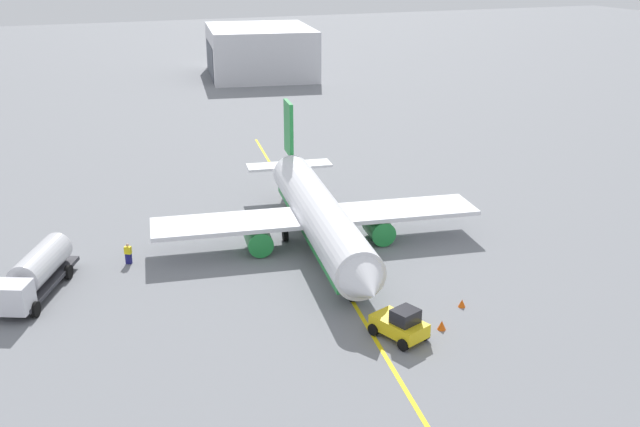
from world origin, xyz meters
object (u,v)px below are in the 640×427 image
object	(u,v)px
refueling_worker	(128,254)
pushback_tug	(400,324)
fuel_tanker	(36,273)
safety_cone_nose	(442,325)
airplane	(319,215)
safety_cone_wingtip	(462,303)

from	to	relation	value
refueling_worker	pushback_tug	bearing A→B (deg)	38.70
fuel_tanker	refueling_worker	distance (m)	7.63
refueling_worker	safety_cone_nose	size ratio (longest dim) A/B	2.64
fuel_tanker	airplane	bearing A→B (deg)	93.31
airplane	safety_cone_nose	distance (m)	16.88
airplane	safety_cone_wingtip	xyz separation A→B (m)	(14.25, 5.28, -2.37)
airplane	pushback_tug	world-z (taller)	airplane
refueling_worker	safety_cone_wingtip	size ratio (longest dim) A/B	2.94
fuel_tanker	pushback_tug	size ratio (longest dim) A/B	2.45
refueling_worker	safety_cone_wingtip	distance (m)	26.34
fuel_tanker	refueling_worker	xyz separation A→B (m)	(-3.17, 6.88, -0.90)
safety_cone_nose	safety_cone_wingtip	distance (m)	3.75
refueling_worker	safety_cone_nose	bearing A→B (deg)	44.11
refueling_worker	fuel_tanker	bearing A→B (deg)	-65.29
airplane	fuel_tanker	distance (m)	22.48
airplane	refueling_worker	bearing A→B (deg)	-96.87
safety_cone_wingtip	airplane	bearing A→B (deg)	-159.67
pushback_tug	safety_cone_nose	size ratio (longest dim) A/B	6.30
fuel_tanker	refueling_worker	size ratio (longest dim) A/B	5.84
fuel_tanker	refueling_worker	world-z (taller)	fuel_tanker
safety_cone_nose	fuel_tanker	bearing A→B (deg)	-121.66
airplane	pushback_tug	xyz separation A→B (m)	(16.56, -0.77, -1.65)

